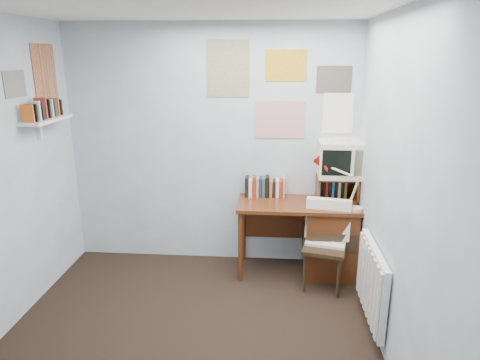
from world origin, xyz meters
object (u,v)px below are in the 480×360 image
(wall_shelf, at_px, (46,120))
(desk, at_px, (323,236))
(desk_lamp, at_px, (358,188))
(desk_chair, at_px, (325,248))
(crt_tv, at_px, (339,157))
(radiator, at_px, (372,282))
(tv_riser, at_px, (337,188))

(wall_shelf, bearing_deg, desk, 8.40)
(desk_lamp, bearing_deg, desk_chair, -157.76)
(desk_chair, distance_m, crt_tv, 0.91)
(desk_chair, bearing_deg, radiator, -49.68)
(crt_tv, bearing_deg, desk_chair, -107.86)
(desk_chair, distance_m, desk_lamp, 0.65)
(radiator, bearing_deg, desk, 107.24)
(tv_riser, relative_size, wall_shelf, 0.65)
(crt_tv, bearing_deg, desk, -133.27)
(desk_chair, distance_m, wall_shelf, 2.82)
(tv_riser, xyz_separation_m, radiator, (0.17, -1.04, -0.47))
(tv_riser, xyz_separation_m, wall_shelf, (-2.69, -0.49, 0.74))
(radiator, xyz_separation_m, wall_shelf, (-2.86, 0.55, 1.20))
(radiator, height_order, wall_shelf, wall_shelf)
(desk_chair, distance_m, radiator, 0.70)
(desk, bearing_deg, wall_shelf, -171.60)
(desk_lamp, bearing_deg, desk, 145.40)
(desk, height_order, tv_riser, tv_riser)
(desk, bearing_deg, desk_chair, -94.03)
(desk_chair, xyz_separation_m, wall_shelf, (-2.55, -0.07, 1.20))
(desk_chair, height_order, crt_tv, crt_tv)
(wall_shelf, bearing_deg, crt_tv, 10.70)
(desk_lamp, relative_size, wall_shelf, 0.72)
(desk_chair, xyz_separation_m, tv_riser, (0.14, 0.42, 0.47))
(crt_tv, height_order, wall_shelf, wall_shelf)
(desk_lamp, xyz_separation_m, tv_riser, (-0.15, 0.30, -0.10))
(desk_lamp, distance_m, radiator, 0.93)
(crt_tv, relative_size, wall_shelf, 0.66)
(desk_lamp, bearing_deg, wall_shelf, -175.46)
(desk_chair, height_order, tv_riser, tv_riser)
(radiator, bearing_deg, wall_shelf, 169.11)
(desk, relative_size, crt_tv, 2.91)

